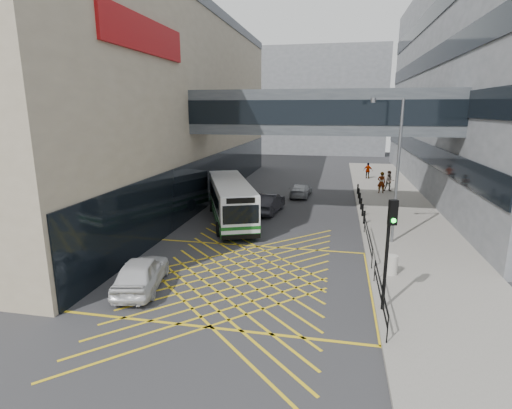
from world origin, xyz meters
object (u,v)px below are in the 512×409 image
Objects in this scene: pedestrian_b at (389,181)px; car_white at (141,272)px; pedestrian_a at (381,183)px; pedestrian_c at (368,171)px; car_silver at (301,190)px; street_lamp at (395,163)px; litter_bin at (392,265)px; bus at (231,200)px; car_dark at (268,203)px; traffic_light at (389,240)px.

car_white is at bearing -121.21° from pedestrian_b.
pedestrian_c is (-0.65, 8.04, -0.11)m from pedestrian_a.
pedestrian_c is at bearing -89.27° from pedestrian_a.
car_silver is at bearing 13.57° from pedestrian_a.
pedestrian_a is at bearing -130.03° from pedestrian_b.
street_lamp is 16.02m from pedestrian_b.
street_lamp reaches higher than pedestrian_c.
car_silver is at bearing 108.90° from litter_bin.
bus is at bearing -136.72° from pedestrian_b.
pedestrian_a is (1.36, 19.32, 0.52)m from litter_bin.
bus is 11.47m from car_white.
pedestrian_c is at bearing 77.75° from street_lamp.
pedestrian_a reaches higher than car_dark.
pedestrian_c reaches higher than car_silver.
street_lamp is (1.15, 8.60, 1.78)m from traffic_light.
car_white is 10.47m from traffic_light.
pedestrian_c is (11.64, 30.78, 0.29)m from car_white.
car_dark is 2.76× the size of pedestrian_c.
pedestrian_a reaches higher than pedestrian_b.
bus reaches higher than pedestrian_a.
traffic_light is 2.23× the size of pedestrian_a.
car_dark is 2.51× the size of pedestrian_b.
car_white is 14.65m from street_lamp.
street_lamp is at bearing 82.42° from pedestrian_a.
pedestrian_b reaches higher than car_white.
pedestrian_c is at bearing 69.92° from traffic_light.
traffic_light is (10.21, -0.29, 2.28)m from car_white.
traffic_light is 0.54× the size of street_lamp.
traffic_light is 24.33m from pedestrian_b.
traffic_light is at bearing -100.96° from litter_bin.
car_dark is at bearing 39.22° from pedestrian_a.
litter_bin is 0.48× the size of pedestrian_b.
car_silver is at bearing 105.73° from street_lamp.
pedestrian_a is 1.13× the size of pedestrian_c.
bus reaches higher than car_dark.
pedestrian_a is (2.08, 23.02, -1.88)m from traffic_light.
street_lamp is (8.18, -5.89, 4.05)m from car_dark.
bus is at bearing 76.13° from pedestrian_c.
car_white is 2.43× the size of pedestrian_b.
street_lamp is at bearing 121.49° from car_silver.
street_lamp reaches higher than traffic_light.
bus is at bearing 151.84° from street_lamp.
bus is 2.22× the size of car_white.
street_lamp is 4.67× the size of pedestrian_c.
car_silver is 21.51m from traffic_light.
bus is at bearing 58.09° from car_dark.
car_dark is at bearing -114.00° from car_white.
litter_bin is at bearing 103.44° from pedestrian_c.
car_dark is 10.87m from street_lamp.
car_dark is 12.48m from pedestrian_a.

